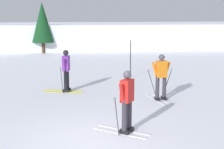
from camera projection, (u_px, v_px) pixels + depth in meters
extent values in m
plane|color=white|center=(93.00, 143.00, 8.03)|extent=(120.00, 120.00, 0.00)
cube|color=white|center=(80.00, 36.00, 28.88)|extent=(80.00, 7.15, 2.15)
cube|color=silver|center=(119.00, 133.00, 8.66)|extent=(1.35, 1.01, 0.02)
cube|color=silver|center=(124.00, 130.00, 8.90)|extent=(1.35, 1.01, 0.02)
cube|color=black|center=(124.00, 132.00, 8.58)|extent=(0.28, 0.25, 0.10)
cube|color=black|center=(129.00, 129.00, 8.82)|extent=(0.28, 0.25, 0.10)
cylinder|color=#38333D|center=(124.00, 115.00, 8.48)|extent=(0.14, 0.14, 0.85)
cylinder|color=#38333D|center=(129.00, 112.00, 8.72)|extent=(0.14, 0.14, 0.85)
cube|color=red|center=(127.00, 91.00, 8.48)|extent=(0.42, 0.45, 0.60)
cylinder|color=red|center=(122.00, 93.00, 8.28)|extent=(0.22, 0.26, 0.55)
cylinder|color=red|center=(131.00, 89.00, 8.71)|extent=(0.22, 0.26, 0.55)
sphere|color=#4C4C56|center=(127.00, 75.00, 8.40)|extent=(0.22, 0.22, 0.22)
cylinder|color=#38383D|center=(117.00, 117.00, 8.33)|extent=(0.17, 0.22, 1.10)
cylinder|color=#38383D|center=(130.00, 109.00, 8.97)|extent=(0.17, 0.22, 1.10)
cube|color=silver|center=(155.00, 99.00, 11.98)|extent=(0.40, 1.59, 0.02)
cube|color=silver|center=(162.00, 99.00, 12.06)|extent=(0.40, 1.59, 0.02)
cube|color=black|center=(157.00, 99.00, 11.82)|extent=(0.17, 0.28, 0.10)
cube|color=black|center=(164.00, 98.00, 11.91)|extent=(0.17, 0.28, 0.10)
cylinder|color=#38333D|center=(157.00, 86.00, 11.73)|extent=(0.14, 0.14, 0.85)
cylinder|color=#38333D|center=(164.00, 86.00, 11.82)|extent=(0.14, 0.14, 0.85)
cube|color=orange|center=(161.00, 69.00, 11.65)|extent=(0.42, 0.31, 0.60)
cylinder|color=orange|center=(155.00, 70.00, 11.60)|extent=(0.27, 0.14, 0.55)
cylinder|color=orange|center=(167.00, 69.00, 11.75)|extent=(0.27, 0.14, 0.55)
sphere|color=#4C4C56|center=(162.00, 57.00, 11.57)|extent=(0.22, 0.22, 0.22)
cylinder|color=#38383D|center=(152.00, 85.00, 11.77)|extent=(0.42, 0.11, 1.17)
cylinder|color=#38383D|center=(167.00, 84.00, 11.95)|extent=(0.42, 0.11, 1.17)
cube|color=gold|center=(62.00, 92.00, 13.04)|extent=(1.58, 0.44, 0.02)
cube|color=gold|center=(64.00, 90.00, 13.31)|extent=(1.58, 0.44, 0.02)
cube|color=black|center=(66.00, 91.00, 13.01)|extent=(0.28, 0.17, 0.10)
cube|color=black|center=(68.00, 89.00, 13.28)|extent=(0.28, 0.17, 0.10)
cylinder|color=black|center=(66.00, 79.00, 12.92)|extent=(0.14, 0.14, 0.85)
cylinder|color=black|center=(67.00, 78.00, 13.19)|extent=(0.14, 0.14, 0.85)
cube|color=purple|center=(66.00, 63.00, 12.93)|extent=(0.32, 0.42, 0.60)
cylinder|color=purple|center=(64.00, 65.00, 12.69)|extent=(0.14, 0.27, 0.55)
cylinder|color=purple|center=(67.00, 63.00, 13.18)|extent=(0.14, 0.27, 0.55)
sphere|color=black|center=(66.00, 53.00, 12.85)|extent=(0.22, 0.22, 0.22)
cylinder|color=#38383D|center=(62.00, 80.00, 12.72)|extent=(0.09, 0.30, 1.11)
cylinder|color=#38383D|center=(66.00, 77.00, 13.41)|extent=(0.09, 0.30, 1.11)
cylinder|color=black|center=(130.00, 59.00, 15.84)|extent=(0.04, 0.04, 1.84)
cylinder|color=#513823|center=(44.00, 48.00, 25.22)|extent=(0.26, 0.26, 0.85)
cone|color=#14421E|center=(42.00, 22.00, 24.84)|extent=(1.68, 1.68, 3.09)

